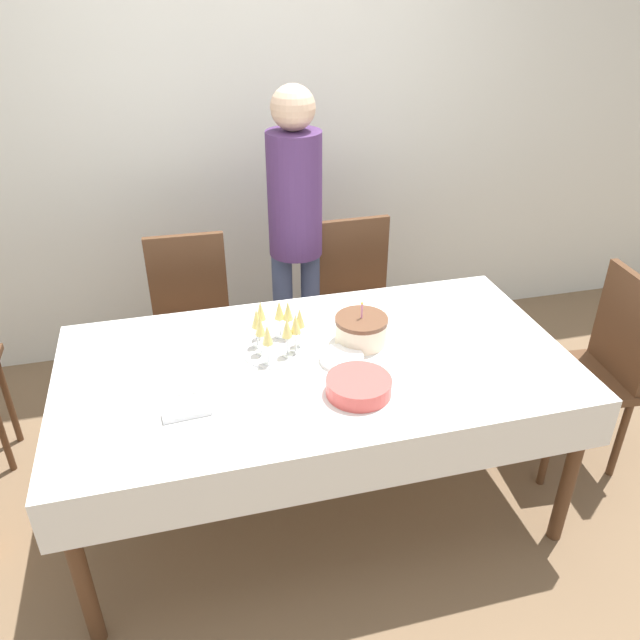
# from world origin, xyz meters

# --- Properties ---
(ground_plane) EXTENTS (12.00, 12.00, 0.00)m
(ground_plane) POSITION_xyz_m (0.00, 0.00, 0.00)
(ground_plane) COLOR brown
(wall_back) EXTENTS (8.00, 0.05, 2.70)m
(wall_back) POSITION_xyz_m (0.00, 1.55, 1.35)
(wall_back) COLOR silver
(wall_back) RESTS_ON ground_plane
(dining_table) EXTENTS (2.04, 1.07, 0.77)m
(dining_table) POSITION_xyz_m (0.00, 0.00, 0.67)
(dining_table) COLOR white
(dining_table) RESTS_ON ground_plane
(dining_chair_far_left) EXTENTS (0.43, 0.43, 0.97)m
(dining_chair_far_left) POSITION_xyz_m (-0.45, 0.85, 0.54)
(dining_chair_far_left) COLOR #51331E
(dining_chair_far_left) RESTS_ON ground_plane
(dining_chair_far_right) EXTENTS (0.43, 0.43, 0.97)m
(dining_chair_far_right) POSITION_xyz_m (0.45, 0.85, 0.54)
(dining_chair_far_right) COLOR #51331E
(dining_chair_far_right) RESTS_ON ground_plane
(dining_chair_right_end) EXTENTS (0.45, 0.45, 0.97)m
(dining_chair_right_end) POSITION_xyz_m (1.34, -0.01, 0.54)
(dining_chair_right_end) COLOR #51331E
(dining_chair_right_end) RESTS_ON ground_plane
(birthday_cake) EXTENTS (0.22, 0.22, 0.19)m
(birthday_cake) POSITION_xyz_m (0.22, 0.09, 0.83)
(birthday_cake) COLOR beige
(birthday_cake) RESTS_ON dining_table
(champagne_tray) EXTENTS (0.33, 0.33, 0.18)m
(champagne_tray) POSITION_xyz_m (-0.13, 0.13, 0.86)
(champagne_tray) COLOR silver
(champagne_tray) RESTS_ON dining_table
(plate_stack_main) EXTENTS (0.24, 0.24, 0.06)m
(plate_stack_main) POSITION_xyz_m (0.10, -0.25, 0.80)
(plate_stack_main) COLOR #CC4C47
(plate_stack_main) RESTS_ON dining_table
(plate_stack_dessert) EXTENTS (0.18, 0.18, 0.03)m
(plate_stack_dessert) POSITION_xyz_m (0.10, -0.03, 0.79)
(plate_stack_dessert) COLOR white
(plate_stack_dessert) RESTS_ON dining_table
(cake_knife) EXTENTS (0.30, 0.07, 0.00)m
(cake_knife) POSITION_xyz_m (0.26, -0.09, 0.77)
(cake_knife) COLOR silver
(cake_knife) RESTS_ON dining_table
(fork_pile) EXTENTS (0.17, 0.07, 0.02)m
(fork_pile) POSITION_xyz_m (-0.53, -0.22, 0.78)
(fork_pile) COLOR silver
(fork_pile) RESTS_ON dining_table
(napkin_pile) EXTENTS (0.15, 0.15, 0.01)m
(napkin_pile) POSITION_xyz_m (-0.52, -0.03, 0.78)
(napkin_pile) COLOR white
(napkin_pile) RESTS_ON dining_table
(person_standing) EXTENTS (0.28, 0.28, 1.67)m
(person_standing) POSITION_xyz_m (0.13, 0.98, 1.01)
(person_standing) COLOR #3F4C72
(person_standing) RESTS_ON ground_plane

